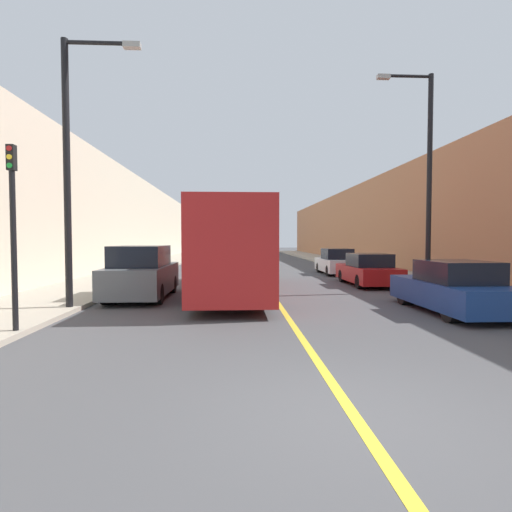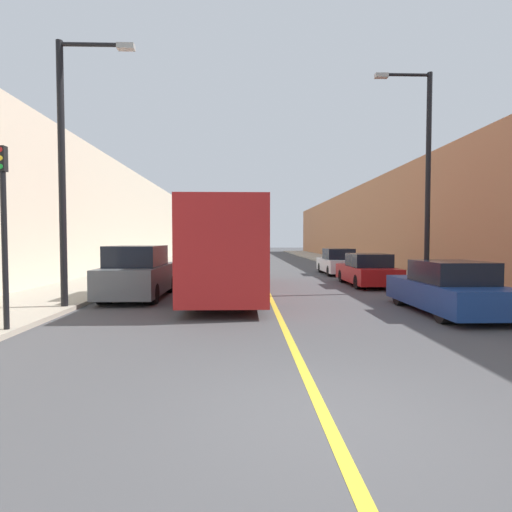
{
  "view_description": "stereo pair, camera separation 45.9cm",
  "coord_description": "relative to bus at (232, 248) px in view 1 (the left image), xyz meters",
  "views": [
    {
      "loc": [
        -1.43,
        -4.52,
        2.12
      ],
      "look_at": [
        -0.32,
        16.73,
        1.24
      ],
      "focal_mm": 28.0,
      "sensor_mm": 36.0,
      "label": 1
    },
    {
      "loc": [
        -0.97,
        -4.54,
        2.12
      ],
      "look_at": [
        -0.32,
        16.73,
        1.24
      ],
      "focal_mm": 28.0,
      "sensor_mm": 36.0,
      "label": 2
    }
  ],
  "objects": [
    {
      "name": "ground_plane",
      "position": [
        1.54,
        -11.38,
        -1.78
      ],
      "size": [
        200.0,
        200.0,
        0.0
      ],
      "primitive_type": "plane",
      "color": "#474749"
    },
    {
      "name": "sidewalk_left",
      "position": [
        -6.26,
        18.62,
        -1.72
      ],
      "size": [
        3.55,
        72.0,
        0.13
      ],
      "primitive_type": "cube",
      "color": "#A89E8C",
      "rests_on": "ground"
    },
    {
      "name": "sidewalk_right",
      "position": [
        9.35,
        18.62,
        -1.72
      ],
      "size": [
        3.55,
        72.0,
        0.13
      ],
      "primitive_type": "cube",
      "color": "#A89E8C",
      "rests_on": "ground"
    },
    {
      "name": "building_row_left",
      "position": [
        -10.04,
        18.62,
        1.95
      ],
      "size": [
        4.0,
        72.0,
        7.47
      ],
      "primitive_type": "cube",
      "color": "beige",
      "rests_on": "ground"
    },
    {
      "name": "building_row_right",
      "position": [
        13.12,
        18.62,
        1.75
      ],
      "size": [
        4.0,
        72.0,
        7.06
      ],
      "primitive_type": "cube",
      "color": "#B2724C",
      "rests_on": "ground"
    },
    {
      "name": "road_center_line",
      "position": [
        1.54,
        18.62,
        -1.78
      ],
      "size": [
        0.16,
        72.0,
        0.01
      ],
      "primitive_type": "cube",
      "color": "gold",
      "rests_on": "ground"
    },
    {
      "name": "bus",
      "position": [
        0.0,
        0.0,
        0.0
      ],
      "size": [
        2.5,
        11.37,
        3.33
      ],
      "color": "#AD1E1E",
      "rests_on": "ground"
    },
    {
      "name": "parked_suv_left",
      "position": [
        -3.24,
        -1.39,
        -0.91
      ],
      "size": [
        1.93,
        4.65,
        1.9
      ],
      "color": "#51565B",
      "rests_on": "ground"
    },
    {
      "name": "car_right_near",
      "position": [
        6.43,
        -4.72,
        -1.1
      ],
      "size": [
        1.9,
        4.55,
        1.51
      ],
      "color": "navy",
      "rests_on": "ground"
    },
    {
      "name": "car_right_mid",
      "position": [
        6.26,
        2.21,
        -1.12
      ],
      "size": [
        1.85,
        4.46,
        1.48
      ],
      "color": "maroon",
      "rests_on": "ground"
    },
    {
      "name": "car_right_far",
      "position": [
        6.3,
        8.15,
        -1.08
      ],
      "size": [
        1.78,
        4.35,
        1.57
      ],
      "color": "silver",
      "rests_on": "ground"
    },
    {
      "name": "street_lamp_left",
      "position": [
        -4.61,
        -3.9,
        2.73
      ],
      "size": [
        2.27,
        0.24,
        7.78
      ],
      "color": "black",
      "rests_on": "sidewalk_left"
    },
    {
      "name": "street_lamp_right",
      "position": [
        7.71,
        -0.25,
        3.11
      ],
      "size": [
        2.27,
        0.24,
        8.52
      ],
      "color": "black",
      "rests_on": "sidewalk_right"
    },
    {
      "name": "traffic_light",
      "position": [
        -4.69,
        -6.99,
        0.54
      ],
      "size": [
        0.16,
        0.18,
        4.02
      ],
      "color": "black",
      "rests_on": "sidewalk_left"
    }
  ]
}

